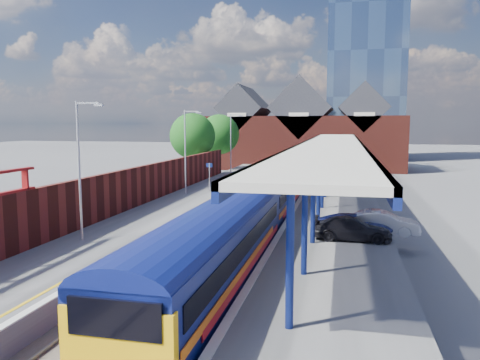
{
  "coord_description": "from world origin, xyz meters",
  "views": [
    {
      "loc": [
        6.43,
        -14.97,
        6.9
      ],
      "look_at": [
        -1.32,
        19.74,
        2.6
      ],
      "focal_mm": 35.0,
      "sensor_mm": 36.0,
      "label": 1
    }
  ],
  "objects_px": {
    "platform_sign": "(209,172)",
    "parked_car_dark": "(352,229)",
    "train": "(288,177)",
    "parked_car_blue": "(354,225)",
    "lamp_post_c": "(187,147)",
    "parked_car_silver": "(382,223)",
    "lamp_post_b": "(81,162)",
    "lamp_post_d": "(232,140)"
  },
  "relations": [
    {
      "from": "lamp_post_d",
      "to": "parked_car_blue",
      "type": "height_order",
      "value": "lamp_post_d"
    },
    {
      "from": "lamp_post_c",
      "to": "platform_sign",
      "type": "relative_size",
      "value": 2.8
    },
    {
      "from": "parked_car_blue",
      "to": "lamp_post_c",
      "type": "bearing_deg",
      "value": 72.83
    },
    {
      "from": "parked_car_dark",
      "to": "parked_car_blue",
      "type": "xyz_separation_m",
      "value": [
        0.14,
        1.08,
        -0.02
      ]
    },
    {
      "from": "parked_car_dark",
      "to": "lamp_post_c",
      "type": "bearing_deg",
      "value": 46.2
    },
    {
      "from": "lamp_post_b",
      "to": "parked_car_dark",
      "type": "height_order",
      "value": "lamp_post_b"
    },
    {
      "from": "train",
      "to": "lamp_post_c",
      "type": "xyz_separation_m",
      "value": [
        -7.86,
        -5.02,
        2.87
      ]
    },
    {
      "from": "train",
      "to": "parked_car_blue",
      "type": "distance_m",
      "value": 17.81
    },
    {
      "from": "platform_sign",
      "to": "parked_car_blue",
      "type": "height_order",
      "value": "platform_sign"
    },
    {
      "from": "lamp_post_c",
      "to": "parked_car_silver",
      "type": "relative_size",
      "value": 1.81
    },
    {
      "from": "lamp_post_d",
      "to": "parked_car_silver",
      "type": "xyz_separation_m",
      "value": [
        14.86,
        -27.39,
        -3.36
      ]
    },
    {
      "from": "lamp_post_c",
      "to": "lamp_post_d",
      "type": "bearing_deg",
      "value": 90.0
    },
    {
      "from": "lamp_post_b",
      "to": "lamp_post_d",
      "type": "height_order",
      "value": "same"
    },
    {
      "from": "platform_sign",
      "to": "parked_car_dark",
      "type": "height_order",
      "value": "platform_sign"
    },
    {
      "from": "parked_car_silver",
      "to": "platform_sign",
      "type": "bearing_deg",
      "value": 48.61
    },
    {
      "from": "platform_sign",
      "to": "parked_car_blue",
      "type": "xyz_separation_m",
      "value": [
        12.05,
        -13.88,
        -1.14
      ]
    },
    {
      "from": "platform_sign",
      "to": "parked_car_dark",
      "type": "distance_m",
      "value": 19.16
    },
    {
      "from": "parked_car_silver",
      "to": "parked_car_dark",
      "type": "bearing_deg",
      "value": 138.21
    },
    {
      "from": "train",
      "to": "lamp_post_b",
      "type": "xyz_separation_m",
      "value": [
        -7.86,
        -21.02,
        2.87
      ]
    },
    {
      "from": "lamp_post_c",
      "to": "train",
      "type": "bearing_deg",
      "value": 32.6
    },
    {
      "from": "lamp_post_c",
      "to": "parked_car_silver",
      "type": "xyz_separation_m",
      "value": [
        14.86,
        -11.39,
        -3.36
      ]
    },
    {
      "from": "platform_sign",
      "to": "parked_car_silver",
      "type": "relative_size",
      "value": 0.65
    },
    {
      "from": "parked_car_silver",
      "to": "parked_car_dark",
      "type": "distance_m",
      "value": 2.24
    },
    {
      "from": "lamp_post_b",
      "to": "lamp_post_c",
      "type": "height_order",
      "value": "same"
    },
    {
      "from": "train",
      "to": "parked_car_blue",
      "type": "height_order",
      "value": "train"
    },
    {
      "from": "parked_car_blue",
      "to": "lamp_post_d",
      "type": "bearing_deg",
      "value": 50.06
    },
    {
      "from": "lamp_post_c",
      "to": "parked_car_dark",
      "type": "bearing_deg",
      "value": -44.33
    },
    {
      "from": "parked_car_blue",
      "to": "platform_sign",
      "type": "bearing_deg",
      "value": 65.33
    },
    {
      "from": "lamp_post_b",
      "to": "lamp_post_c",
      "type": "relative_size",
      "value": 1.0
    },
    {
      "from": "parked_car_silver",
      "to": "lamp_post_d",
      "type": "bearing_deg",
      "value": 31.86
    },
    {
      "from": "platform_sign",
      "to": "parked_car_blue",
      "type": "relative_size",
      "value": 0.63
    },
    {
      "from": "lamp_post_d",
      "to": "parked_car_dark",
      "type": "distance_m",
      "value": 32.05
    },
    {
      "from": "parked_car_dark",
      "to": "parked_car_blue",
      "type": "distance_m",
      "value": 1.09
    },
    {
      "from": "lamp_post_c",
      "to": "parked_car_silver",
      "type": "distance_m",
      "value": 19.02
    },
    {
      "from": "train",
      "to": "lamp_post_b",
      "type": "bearing_deg",
      "value": -110.49
    },
    {
      "from": "train",
      "to": "lamp_post_c",
      "type": "distance_m",
      "value": 9.76
    },
    {
      "from": "train",
      "to": "parked_car_silver",
      "type": "bearing_deg",
      "value": -66.88
    },
    {
      "from": "lamp_post_c",
      "to": "parked_car_blue",
      "type": "bearing_deg",
      "value": -41.54
    },
    {
      "from": "lamp_post_b",
      "to": "platform_sign",
      "type": "distance_m",
      "value": 18.2
    },
    {
      "from": "parked_car_silver",
      "to": "parked_car_dark",
      "type": "relative_size",
      "value": 0.97
    },
    {
      "from": "parked_car_dark",
      "to": "parked_car_blue",
      "type": "bearing_deg",
      "value": -6.69
    },
    {
      "from": "train",
      "to": "parked_car_silver",
      "type": "distance_m",
      "value": 17.85
    }
  ]
}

